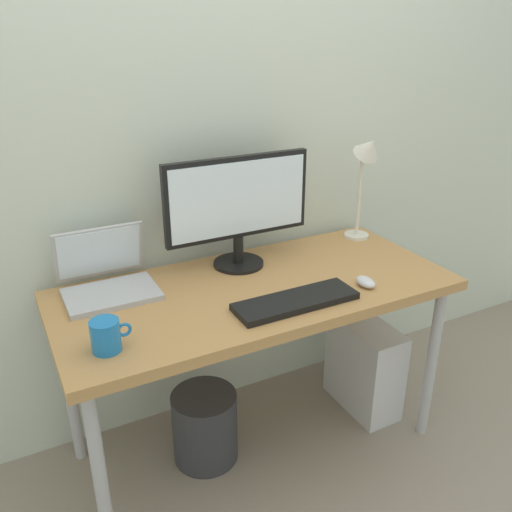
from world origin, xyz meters
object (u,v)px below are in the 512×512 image
(keyboard, at_px, (296,301))
(wastebasket, at_px, (205,426))
(mouse, at_px, (366,282))
(computer_tower, at_px, (364,366))
(laptop, at_px, (106,276))
(monitor, at_px, (238,204))
(desk_lamp, at_px, (367,164))
(desk, at_px, (256,302))
(coffee_mug, at_px, (106,336))

(keyboard, relative_size, wastebasket, 1.47)
(mouse, xyz_separation_m, computer_tower, (0.20, 0.19, -0.55))
(laptop, bearing_deg, computer_tower, -11.72)
(monitor, bearing_deg, desk_lamp, 0.08)
(desk, relative_size, wastebasket, 4.88)
(desk, bearing_deg, monitor, 82.77)
(desk, relative_size, laptop, 4.58)
(desk_lamp, relative_size, coffee_mug, 3.90)
(monitor, height_order, laptop, monitor)
(mouse, bearing_deg, desk, 152.15)
(coffee_mug, bearing_deg, wastebasket, 28.74)
(computer_tower, relative_size, wastebasket, 1.40)
(desk, xyz_separation_m, computer_tower, (0.55, -0.00, -0.47))
(keyboard, bearing_deg, mouse, 0.14)
(desk_lamp, distance_m, keyboard, 0.77)
(desk, height_order, monitor, monitor)
(monitor, height_order, wastebasket, monitor)
(mouse, height_order, coffee_mug, coffee_mug)
(wastebasket, bearing_deg, computer_tower, -2.37)
(desk, height_order, mouse, mouse)
(desk, bearing_deg, computer_tower, -0.03)
(keyboard, distance_m, mouse, 0.30)
(laptop, relative_size, coffee_mug, 2.61)
(laptop, height_order, wastebasket, laptop)
(computer_tower, bearing_deg, desk, 179.97)
(desk_lamp, bearing_deg, laptop, 179.02)
(monitor, xyz_separation_m, desk_lamp, (0.61, 0.00, 0.09))
(laptop, bearing_deg, monitor, -2.22)
(desk, height_order, coffee_mug, coffee_mug)
(mouse, bearing_deg, coffee_mug, 179.01)
(laptop, distance_m, mouse, 0.94)
(keyboard, bearing_deg, desk_lamp, 33.82)
(keyboard, bearing_deg, desk, 106.50)
(mouse, xyz_separation_m, coffee_mug, (-0.94, 0.02, 0.03))
(desk_lamp, bearing_deg, mouse, -125.65)
(mouse, bearing_deg, desk_lamp, 54.35)
(mouse, bearing_deg, laptop, 154.50)
(monitor, relative_size, wastebasket, 1.96)
(desk, relative_size, mouse, 16.27)
(desk_lamp, height_order, keyboard, desk_lamp)
(laptop, relative_size, computer_tower, 0.76)
(wastebasket, bearing_deg, laptop, 146.34)
(desk_lamp, height_order, coffee_mug, desk_lamp)
(desk, bearing_deg, coffee_mug, -163.64)
(desk, bearing_deg, laptop, 156.26)
(desk, height_order, desk_lamp, desk_lamp)
(coffee_mug, bearing_deg, desk, 16.36)
(desk, bearing_deg, keyboard, -73.50)
(keyboard, bearing_deg, laptop, 143.52)
(desk_lamp, relative_size, mouse, 5.31)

